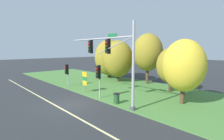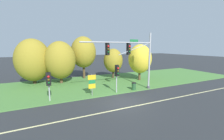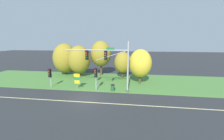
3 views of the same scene
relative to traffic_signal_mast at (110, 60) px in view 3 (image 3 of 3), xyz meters
The scene contains 13 objects.
ground_plane 5.87m from the traffic_signal_mast, 133.13° to the right, with size 160.00×160.00×0.00m, color #282B2D.
lane_stripe 6.52m from the traffic_signal_mast, 123.12° to the right, with size 36.00×0.16×0.01m, color beige.
grass_verge 7.53m from the traffic_signal_mast, 115.13° to the left, with size 48.00×11.50×0.10m, color #477A38.
traffic_signal_mast is the anchor object (origin of this frame).
pedestrian_signal_near_kerb 2.85m from the traffic_signal_mast, behind, with size 0.46×0.55×3.28m.
pedestrian_signal_further_along 9.57m from the traffic_signal_mast, behind, with size 0.46×0.55×2.89m.
route_sign_post 5.77m from the traffic_signal_mast, behind, with size 0.90×0.08×2.35m.
tree_nearest_road 14.21m from the traffic_signal_mast, 139.76° to the left, with size 4.84×4.84×6.45m.
tree_left_of_mast 10.74m from the traffic_signal_mast, 132.86° to the left, with size 4.36×4.36×6.12m.
tree_behind_signpost 10.28m from the traffic_signal_mast, 108.90° to the left, with size 4.13×4.13×6.99m.
tree_mid_verge 8.08m from the traffic_signal_mast, 80.86° to the left, with size 3.21×3.21×4.99m.
tree_tall_centre 6.36m from the traffic_signal_mast, 46.12° to the left, with size 3.65×3.65×5.70m.
trash_bin 3.95m from the traffic_signal_mast, 29.25° to the left, with size 0.56×0.56×0.93m.
Camera 3 is at (5.77, -17.24, 7.26)m, focal length 24.00 mm.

